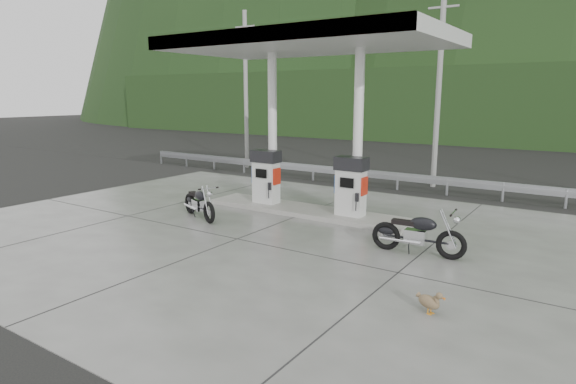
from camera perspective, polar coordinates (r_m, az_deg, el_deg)
The scene contains 17 objects.
ground at distance 13.73m, azimuth -3.37°, elevation -4.64°, with size 160.00×160.00×0.00m, color black.
forecourt_apron at distance 13.73m, azimuth -3.37°, elevation -4.60°, with size 18.00×14.00×0.02m, color #61615D.
pump_island at distance 15.71m, azimuth 2.13°, elevation -2.22°, with size 7.00×1.40×0.15m, color gray.
gas_pump_left at distance 16.39m, azimuth -2.62°, elevation 1.83°, with size 0.95×0.55×1.80m, color silver, non-canonical shape.
gas_pump_right at distance 14.75m, azimuth 7.46°, elevation 0.67°, with size 0.95×0.55×1.80m, color silver, non-canonical shape.
canopy_column_left at distance 16.52m, azimuth -1.84°, elevation 7.50°, with size 0.30×0.30×5.00m, color white.
canopy_column_right at distance 14.90m, azimuth 8.30°, elevation 6.97°, with size 0.30×0.30×5.00m, color white.
canopy_roof at distance 15.35m, azimuth 2.28°, elevation 17.29°, with size 8.50×5.00×0.40m, color silver.
guardrail at distance 20.40m, azimuth 10.27°, elevation 2.53°, with size 26.00×0.16×1.42m, color #9A9DA1, non-canonical shape.
road at distance 23.72m, azimuth 13.60°, elevation 1.89°, with size 60.00×7.00×0.01m, color black.
utility_pole_a at distance 25.61m, azimuth -5.01°, elevation 11.82°, with size 0.22×0.22×8.00m, color gray.
utility_pole_b at distance 20.89m, azimuth 17.42°, elevation 11.46°, with size 0.22×0.22×8.00m, color gray.
tree_band at distance 41.30m, azimuth 22.87°, elevation 9.42°, with size 80.00×6.00×6.00m, color black.
forested_hills at distance 71.07m, azimuth 27.42°, elevation 7.07°, with size 100.00×40.00×140.00m, color black, non-canonical shape.
motorcycle_left at distance 15.23m, azimuth -10.49°, elevation -1.31°, with size 1.99×0.63×0.94m, color black, non-canonical shape.
motorcycle_right at distance 11.98m, azimuth 15.15°, elevation -4.83°, with size 2.12×0.67×1.00m, color black, non-canonical shape.
duck at distance 9.03m, azimuth 16.36°, elevation -12.42°, with size 0.54×0.15×0.39m, color brown, non-canonical shape.
Camera 1 is at (7.98, -10.52, 3.79)m, focal length 30.00 mm.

